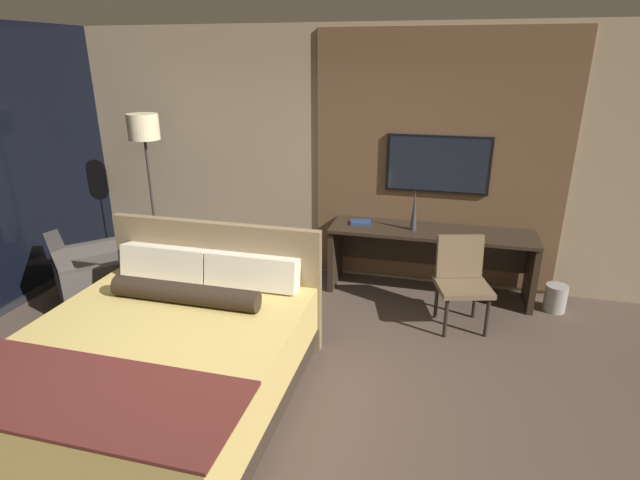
% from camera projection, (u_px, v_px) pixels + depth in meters
% --- Properties ---
extents(ground_plane, '(16.00, 16.00, 0.00)m').
position_uv_depth(ground_plane, '(252.00, 405.00, 3.76)').
color(ground_plane, '#4C3D33').
extents(wall_back_tv_panel, '(7.20, 0.09, 2.80)m').
position_uv_depth(wall_back_tv_panel, '(347.00, 158.00, 5.58)').
color(wall_back_tv_panel, tan).
rests_on(wall_back_tv_panel, ground_plane).
extents(bed, '(1.94, 2.17, 1.12)m').
position_uv_depth(bed, '(160.00, 361.00, 3.69)').
color(bed, '#33281E').
rests_on(bed, ground_plane).
extents(desk, '(2.14, 0.55, 0.74)m').
position_uv_depth(desk, '(430.00, 249.00, 5.39)').
color(desk, '#2D2319').
rests_on(desk, ground_plane).
extents(tv, '(1.09, 0.04, 0.61)m').
position_uv_depth(tv, '(437.00, 164.00, 5.29)').
color(tv, black).
extents(desk_chair, '(0.58, 0.58, 0.87)m').
position_uv_depth(desk_chair, '(461.00, 275.00, 4.75)').
color(desk_chair, brown).
rests_on(desk_chair, ground_plane).
extents(armchair_by_window, '(1.17, 1.17, 0.77)m').
position_uv_depth(armchair_by_window, '(97.00, 279.00, 5.27)').
color(armchair_by_window, '#47423D').
rests_on(armchair_by_window, ground_plane).
extents(floor_lamp, '(0.34, 0.34, 1.88)m').
position_uv_depth(floor_lamp, '(145.00, 141.00, 5.52)').
color(floor_lamp, '#282623').
rests_on(floor_lamp, ground_plane).
extents(vase_tall, '(0.07, 0.07, 0.44)m').
position_uv_depth(vase_tall, '(414.00, 210.00, 5.22)').
color(vase_tall, '#333338').
rests_on(vase_tall, desk).
extents(book, '(0.24, 0.19, 0.03)m').
position_uv_depth(book, '(361.00, 223.00, 5.47)').
color(book, navy).
rests_on(book, desk).
extents(waste_bin, '(0.22, 0.22, 0.28)m').
position_uv_depth(waste_bin, '(555.00, 298.00, 5.11)').
color(waste_bin, gray).
rests_on(waste_bin, ground_plane).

